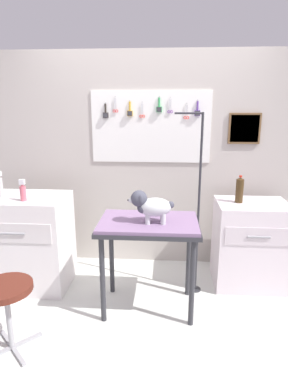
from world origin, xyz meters
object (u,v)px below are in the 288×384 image
dog (150,206)px  cabinet_right (250,244)px  grooming_table (149,232)px  grooming_arm (197,213)px  soda_bottle (240,190)px  stool (6,296)px  spray_bottle_tall (23,192)px  counter_left (28,241)px

dog → cabinet_right: (0.96, 0.53, -0.54)m
grooming_table → grooming_arm: grooming_arm is taller
grooming_arm → soda_bottle: size_ratio=6.40×
grooming_arm → cabinet_right: bearing=18.6°
grooming_table → stool: bearing=-148.6°
dog → soda_bottle: soda_bottle is taller
grooming_table → spray_bottle_tall: (-1.14, 0.18, 0.28)m
dog → stool: 1.25m
grooming_table → dog: size_ratio=2.23×
cabinet_right → stool: (-1.96, -1.08, 0.02)m
dog → cabinet_right: size_ratio=0.45×
stool → spray_bottle_tall: size_ratio=2.67×
grooming_arm → soda_bottle: (0.41, 0.20, 0.18)m
grooming_table → soda_bottle: soda_bottle is taller
grooming_arm → dog: (-0.42, -0.35, 0.17)m
stool → spray_bottle_tall: spray_bottle_tall is taller
cabinet_right → stool: 2.24m
grooming_arm → spray_bottle_tall: grooming_arm is taller
soda_bottle → grooming_arm: bearing=-154.3°
spray_bottle_tall → counter_left: bearing=116.0°
cabinet_right → spray_bottle_tall: (-2.12, -0.31, 0.58)m
grooming_arm → stool: (-1.41, -0.90, -0.35)m
counter_left → soda_bottle: soda_bottle is taller
grooming_arm → stool: size_ratio=3.21×
grooming_arm → spray_bottle_tall: bearing=-175.6°
cabinet_right → soda_bottle: soda_bottle is taller
grooming_table → dog: (0.02, -0.05, 0.25)m
cabinet_right → counter_left: bearing=-175.4°
counter_left → cabinet_right: size_ratio=1.08×
grooming_table → soda_bottle: (0.84, 0.50, 0.25)m
grooming_arm → cabinet_right: grooming_arm is taller
spray_bottle_tall → stool: bearing=-77.9°
cabinet_right → soda_bottle: size_ratio=3.19×
soda_bottle → dog: bearing=-146.6°
counter_left → stool: bearing=-75.7°
counter_left → grooming_arm: bearing=-0.3°
counter_left → soda_bottle: bearing=5.2°
grooming_arm → cabinet_right: size_ratio=2.01×
grooming_table → stool: grooming_table is taller
counter_left → stool: counter_left is taller
grooming_arm → spray_bottle_tall: size_ratio=8.57×
stool → spray_bottle_tall: 0.97m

